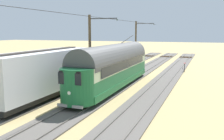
{
  "coord_description": "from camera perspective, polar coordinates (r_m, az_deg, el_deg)",
  "views": [
    {
      "loc": [
        -8.59,
        25.17,
        5.53
      ],
      "look_at": [
        -0.21,
        3.07,
        1.96
      ],
      "focal_mm": 41.17,
      "sensor_mm": 36.0,
      "label": 1
    }
  ],
  "objects": [
    {
      "name": "boxcar_adjacent",
      "position": [
        21.71,
        -15.33,
        -0.63
      ],
      "size": [
        2.96,
        11.42,
        3.85
      ],
      "color": "silver",
      "rests_on": "ground"
    },
    {
      "name": "track_adjacent_siding",
      "position": [
        27.45,
        2.09,
        -2.92
      ],
      "size": [
        2.8,
        80.0,
        0.18
      ],
      "color": "#56514C",
      "rests_on": "ground"
    },
    {
      "name": "ground_plane",
      "position": [
        27.17,
        1.88,
        -3.15
      ],
      "size": [
        220.0,
        220.0,
        0.0
      ],
      "primitive_type": "plane",
      "color": "tan"
    },
    {
      "name": "track_end_bumper",
      "position": [
        40.21,
        2.2,
        1.27
      ],
      "size": [
        1.8,
        0.6,
        0.8
      ],
      "primitive_type": "cube",
      "color": "#B2A519",
      "rests_on": "ground"
    },
    {
      "name": "catenary_pole_mid_near",
      "position": [
        26.72,
        -4.75,
        4.81
      ],
      "size": [
        3.21,
        0.28,
        7.2
      ],
      "color": "#4C3D28",
      "rests_on": "ground"
    },
    {
      "name": "track_third_siding",
      "position": [
        28.99,
        -5.6,
        -2.33
      ],
      "size": [
        2.8,
        80.0,
        0.18
      ],
      "color": "#56514C",
      "rests_on": "ground"
    },
    {
      "name": "catenary_pole_foreground",
      "position": [
        43.36,
        5.42,
        6.25
      ],
      "size": [
        3.21,
        0.28,
        7.2
      ],
      "color": "#4C3D28",
      "rests_on": "ground"
    },
    {
      "name": "track_streetcar_siding",
      "position": [
        26.45,
        10.55,
        -3.5
      ],
      "size": [
        2.8,
        80.0,
        0.18
      ],
      "color": "#56514C",
      "rests_on": "ground"
    },
    {
      "name": "vintage_streetcar",
      "position": [
        24.93,
        0.42,
        1.06
      ],
      "size": [
        2.65,
        17.22,
        4.92
      ],
      "color": "#196033",
      "rests_on": "ground"
    },
    {
      "name": "overhead_wire_run",
      "position": [
        26.37,
        1.6,
        11.04
      ],
      "size": [
        3.0,
        39.42,
        0.18
      ],
      "color": "black",
      "rests_on": "ground"
    },
    {
      "name": "switch_stand",
      "position": [
        36.48,
        15.78,
        0.67
      ],
      "size": [
        0.5,
        0.3,
        1.24
      ],
      "color": "black",
      "rests_on": "ground"
    }
  ]
}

